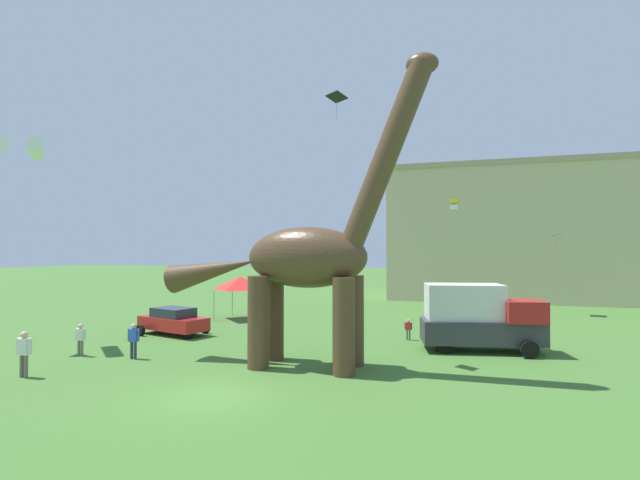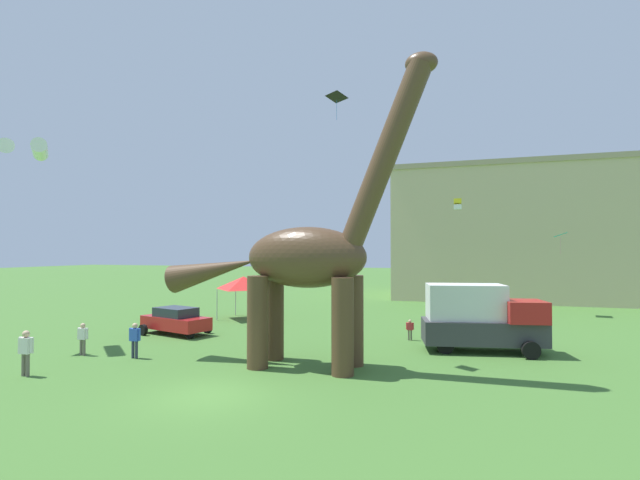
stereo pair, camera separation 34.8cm
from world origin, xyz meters
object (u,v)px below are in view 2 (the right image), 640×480
at_px(person_far_spectator, 135,337).
at_px(person_photographer, 26,348).
at_px(person_vendor_side, 410,328).
at_px(festival_canopy_tent, 244,283).
at_px(kite_trailing, 458,204).
at_px(kite_near_high, 561,235).
at_px(kite_mid_left, 337,97).
at_px(parked_box_truck, 480,317).
at_px(kite_mid_right, 33,149).
at_px(dinosaur_sculpture, 305,257).
at_px(person_strolling_adult, 83,336).
at_px(parked_sedan_left, 176,320).

xyz_separation_m(person_far_spectator, person_photographer, (-1.92, -3.81, 0.11)).
xyz_separation_m(person_vendor_side, festival_canopy_tent, (-12.37, 4.61, 1.87)).
height_order(kite_trailing, kite_near_high, kite_trailing).
height_order(person_far_spectator, kite_mid_left, kite_mid_left).
distance_m(person_vendor_side, kite_trailing, 14.29).
height_order(parked_box_truck, kite_mid_right, kite_mid_right).
distance_m(dinosaur_sculpture, person_photographer, 11.35).
bearing_deg(person_strolling_adult, person_vendor_side, -133.99).
distance_m(parked_box_truck, festival_canopy_tent, 17.21).
bearing_deg(person_strolling_adult, kite_mid_left, -151.26).
bearing_deg(kite_trailing, kite_mid_left, -104.96).
xyz_separation_m(dinosaur_sculpture, parked_sedan_left, (-9.70, 4.86, -3.75)).
height_order(person_strolling_adult, kite_mid_right, kite_mid_right).
relative_size(dinosaur_sculpture, kite_mid_right, 4.61).
height_order(parked_box_truck, festival_canopy_tent, parked_box_truck).
bearing_deg(person_far_spectator, kite_mid_left, 174.94).
height_order(person_photographer, festival_canopy_tent, festival_canopy_tent).
height_order(person_vendor_side, person_far_spectator, person_far_spectator).
relative_size(parked_sedan_left, kite_mid_right, 1.66).
distance_m(dinosaur_sculpture, parked_sedan_left, 11.48).
distance_m(parked_sedan_left, kite_trailing, 22.18).
distance_m(person_photographer, kite_trailing, 29.20).
distance_m(person_strolling_adult, kite_mid_right, 10.13).
height_order(parked_sedan_left, person_far_spectator, person_far_spectator).
xyz_separation_m(dinosaur_sculpture, kite_mid_right, (-14.74, -0.28, 5.50)).
distance_m(dinosaur_sculpture, kite_mid_left, 7.42).
bearing_deg(festival_canopy_tent, parked_box_truck, -21.93).
height_order(parked_sedan_left, person_photographer, person_photographer).
bearing_deg(dinosaur_sculpture, person_far_spectator, 165.56).
distance_m(festival_canopy_tent, kite_near_high, 23.88).
height_order(parked_box_truck, kite_trailing, kite_trailing).
relative_size(parked_sedan_left, person_photographer, 2.59).
bearing_deg(parked_box_truck, person_vendor_side, 141.52).
height_order(festival_canopy_tent, kite_mid_right, kite_mid_right).
distance_m(dinosaur_sculpture, festival_canopy_tent, 14.97).
xyz_separation_m(person_far_spectator, kite_mid_left, (8.70, 2.57, 10.77)).
relative_size(parked_sedan_left, kite_near_high, 2.74).
distance_m(dinosaur_sculpture, kite_trailing, 20.20).
bearing_deg(person_photographer, kite_trailing, -113.96).
relative_size(dinosaur_sculpture, kite_trailing, 15.62).
distance_m(parked_sedan_left, person_vendor_side, 13.33).
distance_m(person_far_spectator, person_photographer, 4.27).
distance_m(parked_box_truck, person_photographer, 19.56).
xyz_separation_m(festival_canopy_tent, kite_near_high, (21.88, 8.93, 3.48)).
bearing_deg(festival_canopy_tent, person_strolling_adult, -96.75).
bearing_deg(person_vendor_side, kite_trailing, 163.90).
bearing_deg(person_photographer, festival_canopy_tent, -83.86).
height_order(dinosaur_sculpture, person_photographer, dinosaur_sculpture).
bearing_deg(person_photographer, dinosaur_sculpture, -145.18).
relative_size(person_photographer, kite_mid_right, 0.64).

